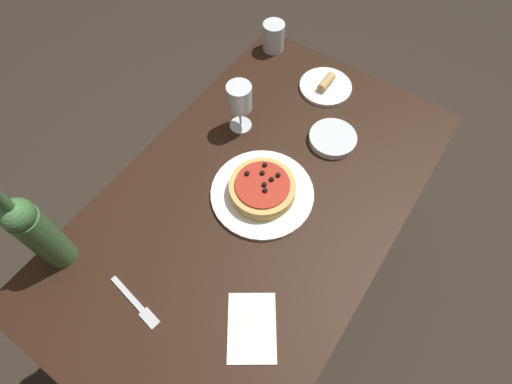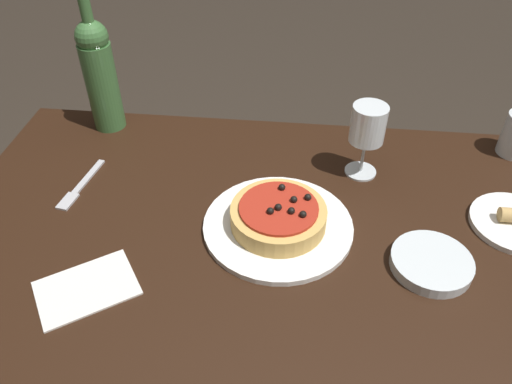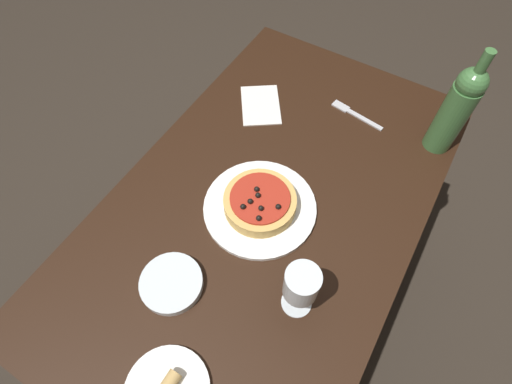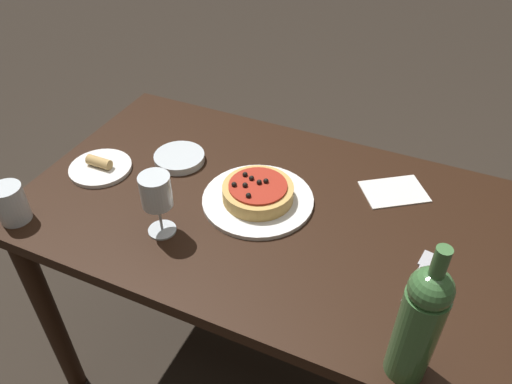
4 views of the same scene
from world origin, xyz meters
TOP-DOWN VIEW (x-y plane):
  - dining_table at (0.00, 0.00)m, footprint 1.28×0.76m
  - dinner_plate at (0.03, -0.01)m, footprint 0.29×0.29m
  - pizza at (0.03, -0.01)m, footprint 0.19×0.19m
  - wine_glass at (0.20, 0.19)m, footprint 0.07×0.07m
  - wine_bottle at (-0.42, 0.32)m, footprint 0.08×0.08m
  - side_bowl at (0.31, -0.08)m, footprint 0.15×0.15m
  - fork at (-0.41, 0.07)m, footprint 0.05×0.17m
  - paper_napkin at (-0.29, -0.19)m, footprint 0.20×0.19m

SIDE VIEW (x-z plane):
  - dining_table at x=0.00m, z-range 0.28..1.06m
  - paper_napkin at x=-0.29m, z-range 0.78..0.78m
  - fork at x=-0.41m, z-range 0.78..0.78m
  - dinner_plate at x=0.03m, z-range 0.78..0.79m
  - side_bowl at x=0.31m, z-range 0.78..0.80m
  - pizza at x=0.03m, z-range 0.78..0.84m
  - wine_glass at x=0.20m, z-range 0.81..0.98m
  - wine_bottle at x=-0.42m, z-range 0.76..1.08m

